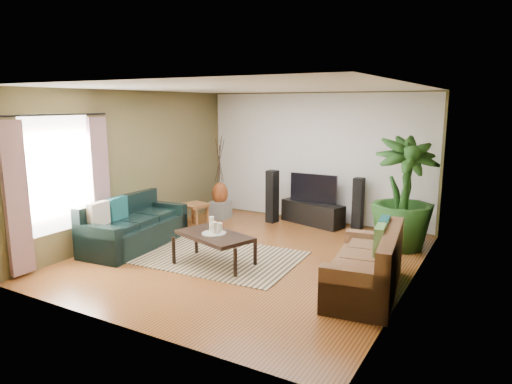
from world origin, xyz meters
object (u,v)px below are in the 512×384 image
Objects in this scene: vase at (220,193)px; potted_plant at (404,194)px; television at (313,188)px; speaker_left at (272,197)px; sofa_left at (135,223)px; pedestal at (220,210)px; sofa_right at (365,261)px; speaker_right at (358,204)px; side_table at (195,215)px; coffee_table at (214,249)px; tv_stand at (312,213)px.

potted_plant is at bearing -2.66° from vase.
television is 0.91× the size of speaker_left.
sofa_left is 5.30× the size of pedestal.
potted_plant reaches higher than vase.
sofa_right is 3.71× the size of vase.
speaker_right is at bearing -168.94° from sofa_right.
speaker_right is at bearing 11.92° from vase.
speaker_right is (0.94, 0.04, -0.23)m from television.
speaker_left reaches higher than side_table.
television is at bearing -154.07° from sofa_right.
speaker_right reaches higher than sofa_left.
television is (2.12, 2.94, 0.33)m from sofa_left.
speaker_right is at bearing 19.90° from speaker_left.
potted_plant is at bearing -20.90° from television.
coffee_table is at bearing -72.39° from speaker_left.
sofa_left is 4.27m from speaker_right.
speaker_left reaches higher than speaker_right.
pedestal is at bearing 0.00° from vase.
speaker_right reaches higher than pedestal.
sofa_right is 2.24m from potted_plant.
tv_stand is 1.24× the size of speaker_left.
sofa_right is 4.54m from vase.
coffee_table is (-2.33, -0.11, -0.18)m from sofa_right.
television is 0.97m from speaker_right.
speaker_right is 0.54× the size of potted_plant.
vase reaches higher than pedestal.
side_table is at bearing -151.66° from speaker_right.
speaker_right is (-1.01, 2.96, 0.09)m from sofa_right.
sofa_left reaches higher than side_table.
pedestal is at bearing 140.33° from coffee_table.
potted_plant is 5.08× the size of pedestal.
sofa_left is at bearing -107.48° from speaker_left.
speaker_left is (-0.80, -0.27, 0.32)m from tv_stand.
pedestal is (-1.13, -0.27, -0.36)m from speaker_left.
speaker_left is 1.17m from vase.
side_table is (-2.01, -1.37, 0.01)m from tv_stand.
television is 2.02m from vase.
speaker_left is at bearing -166.61° from speaker_right.
speaker_left is at bearing 42.12° from side_table.
speaker_right is at bearing -51.13° from sofa_left.
sofa_right is 0.94× the size of potted_plant.
coffee_table is 0.63× the size of potted_plant.
sofa_right reaches higher than coffee_table.
coffee_table is at bearing -135.56° from potted_plant.
vase is (-3.88, 2.36, 0.13)m from sofa_right.
coffee_table is 2.31m from side_table.
tv_stand is 1.36× the size of television.
side_table is at bearing -129.90° from tv_stand.
television is (0.00, 0.02, 0.52)m from tv_stand.
tv_stand is 2.01m from pedestal.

